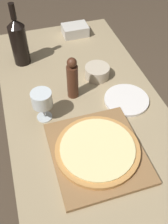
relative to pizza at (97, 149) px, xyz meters
name	(u,v)px	position (x,y,z in m)	size (l,w,h in m)	color
ground_plane	(92,207)	(0.03, 0.09, -0.76)	(12.00, 12.00, 0.00)	#4C3D2D
dining_table	(96,147)	(0.03, 0.09, -0.12)	(0.70, 1.75, 0.73)	#9E8966
cutting_board	(97,152)	(0.00, 0.00, -0.02)	(0.34, 0.38, 0.02)	olive
pizza	(97,149)	(0.00, 0.00, 0.00)	(0.32, 0.32, 0.02)	#C68947
wine_bottle	(19,41)	(-0.19, 0.66, 0.10)	(0.08, 0.08, 0.32)	black
pepper_mill	(72,79)	(0.00, 0.34, 0.07)	(0.05, 0.05, 0.21)	#4C2819
wine_glass	(42,100)	(-0.16, 0.24, 0.08)	(0.09, 0.09, 0.14)	silver
small_bowl	(97,72)	(0.15, 0.43, 0.00)	(0.12, 0.12, 0.06)	beige
dinner_plate	(126,100)	(0.22, 0.23, -0.02)	(0.20, 0.20, 0.01)	white
food_container	(75,30)	(0.15, 0.84, 0.00)	(0.15, 0.11, 0.06)	beige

